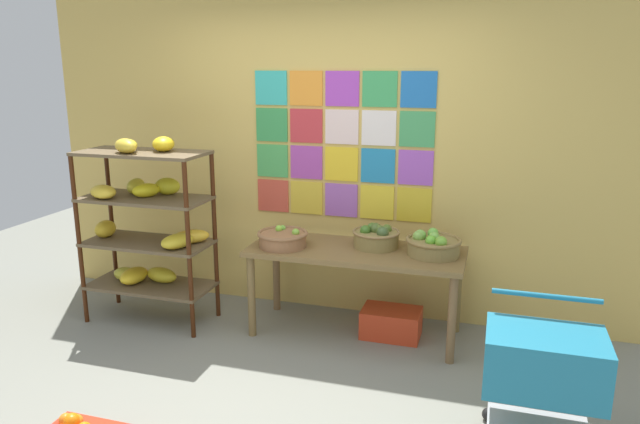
# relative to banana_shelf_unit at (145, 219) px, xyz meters

# --- Properties ---
(ground) EXTENTS (9.26, 9.26, 0.00)m
(ground) POSITION_rel_banana_shelf_unit_xyz_m (1.30, -0.98, -0.85)
(ground) COLOR gray
(back_wall_with_art) EXTENTS (4.98, 0.07, 2.90)m
(back_wall_with_art) POSITION_rel_banana_shelf_unit_xyz_m (1.30, 0.68, 0.60)
(back_wall_with_art) COLOR #D6B358
(back_wall_with_art) RESTS_ON ground
(banana_shelf_unit) EXTENTS (1.02, 0.51, 1.51)m
(banana_shelf_unit) POSITION_rel_banana_shelf_unit_xyz_m (0.00, 0.00, 0.00)
(banana_shelf_unit) COLOR #401D0B
(banana_shelf_unit) RESTS_ON ground
(display_table) EXTENTS (1.63, 0.65, 0.69)m
(display_table) POSITION_rel_banana_shelf_unit_xyz_m (1.67, 0.22, -0.24)
(display_table) COLOR brown
(display_table) RESTS_ON ground
(fruit_basket_right) EXTENTS (0.36, 0.36, 0.18)m
(fruit_basket_right) POSITION_rel_banana_shelf_unit_xyz_m (1.80, 0.32, -0.08)
(fruit_basket_right) COLOR olive
(fruit_basket_right) RESTS_ON display_table
(fruit_basket_centre) EXTENTS (0.39, 0.39, 0.15)m
(fruit_basket_centre) POSITION_rel_banana_shelf_unit_xyz_m (1.12, 0.12, -0.10)
(fruit_basket_centre) COLOR #92633F
(fruit_basket_centre) RESTS_ON display_table
(fruit_basket_back_left) EXTENTS (0.40, 0.40, 0.18)m
(fruit_basket_back_left) POSITION_rel_banana_shelf_unit_xyz_m (2.24, 0.24, -0.08)
(fruit_basket_back_left) COLOR olive
(fruit_basket_back_left) RESTS_ON display_table
(produce_crate_under_table) EXTENTS (0.45, 0.29, 0.22)m
(produce_crate_under_table) POSITION_rel_banana_shelf_unit_xyz_m (1.95, 0.25, -0.74)
(produce_crate_under_table) COLOR red
(produce_crate_under_table) RESTS_ON ground
(shopping_cart) EXTENTS (0.62, 0.47, 0.80)m
(shopping_cart) POSITION_rel_banana_shelf_unit_xyz_m (2.96, -0.86, -0.38)
(shopping_cart) COLOR black
(shopping_cart) RESTS_ON ground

